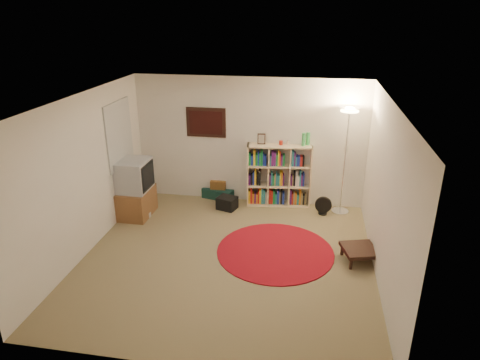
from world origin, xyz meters
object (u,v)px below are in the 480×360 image
(floor_lamp, at_px, (348,126))
(side_table, at_px, (360,250))
(bookshelf, at_px, (278,176))
(tv_stand, at_px, (136,189))
(floor_fan, at_px, (323,206))
(suitcase, at_px, (220,192))

(floor_lamp, distance_m, side_table, 2.30)
(bookshelf, bearing_deg, tv_stand, -165.87)
(floor_lamp, height_order, tv_stand, floor_lamp)
(bookshelf, distance_m, side_table, 2.43)
(floor_fan, xyz_separation_m, tv_stand, (-3.47, -0.62, 0.35))
(bookshelf, height_order, side_table, bookshelf)
(suitcase, bearing_deg, floor_fan, 1.97)
(bookshelf, distance_m, suitcase, 1.31)
(floor_fan, bearing_deg, floor_lamp, 25.71)
(floor_fan, relative_size, side_table, 0.58)
(side_table, bearing_deg, floor_fan, 109.02)
(bookshelf, relative_size, floor_fan, 4.14)
(floor_fan, height_order, tv_stand, tv_stand)
(bookshelf, height_order, tv_stand, bookshelf)
(suitcase, bearing_deg, tv_stand, -126.68)
(bookshelf, distance_m, floor_lamp, 1.67)
(bookshelf, xyz_separation_m, floor_fan, (0.91, -0.34, -0.42))
(suitcase, height_order, side_table, side_table)
(floor_lamp, bearing_deg, bookshelf, 171.30)
(bookshelf, relative_size, tv_stand, 1.35)
(suitcase, relative_size, side_table, 1.16)
(suitcase, xyz_separation_m, side_table, (2.65, -2.03, 0.09))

